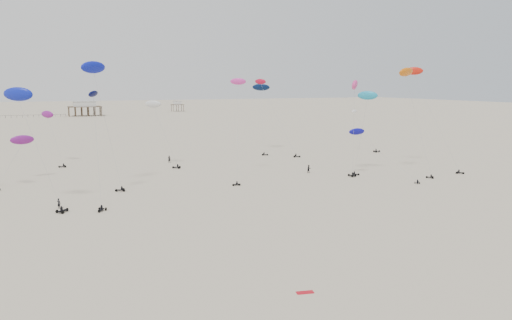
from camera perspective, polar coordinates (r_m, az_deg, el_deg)
name	(u,v)px	position (r m, az deg, el deg)	size (l,w,h in m)	color
ground_plane	(144,138)	(201.80, -12.70, 2.48)	(900.00, 900.00, 0.00)	beige
pavilion_main	(85,110)	(348.73, -18.98, 5.47)	(21.00, 13.00, 9.80)	brown
pavilion_small	(177,107)	(389.89, -8.97, 6.03)	(9.00, 7.00, 8.00)	brown
rig_0	(422,89)	(133.54, 18.48, 7.65)	(6.02, 17.60, 27.30)	black
rig_2	(238,106)	(112.75, -2.11, 6.14)	(8.14, 14.33, 24.22)	black
rig_3	(96,142)	(93.62, -17.77, 2.02)	(3.45, 16.31, 22.45)	black
rig_5	(369,141)	(117.25, 12.76, 2.09)	(9.18, 16.33, 17.89)	black
rig_6	(366,108)	(120.85, 12.42, 5.87)	(7.61, 5.53, 19.63)	black
rig_7	(272,105)	(151.24, 1.85, 6.27)	(8.10, 17.50, 25.53)	black
rig_8	(19,146)	(121.09, -25.49, 1.43)	(8.33, 13.45, 14.16)	black
rig_9	(160,121)	(129.42, -10.96, 4.38)	(7.85, 8.66, 17.21)	black
rig_11	(367,134)	(160.15, 12.60, 2.91)	(7.61, 7.27, 13.54)	black
rig_12	(50,125)	(143.16, -22.44, 3.77)	(5.72, 12.58, 15.36)	black
rig_13	(97,83)	(105.08, -17.73, 8.33)	(7.59, 8.29, 25.83)	black
rig_14	(261,94)	(156.96, 0.62, 7.53)	(7.32, 13.90, 22.23)	black
rig_15	(354,99)	(117.72, 11.16, 6.87)	(4.91, 6.15, 22.24)	black
rig_16	(26,115)	(92.71, -24.80, 4.72)	(9.77, 10.43, 21.09)	black
rig_17	(408,83)	(122.96, 17.03, 8.44)	(5.93, 11.68, 25.43)	black
spectator_0	(59,208)	(92.62, -21.58, -5.17)	(0.76, 0.53, 2.10)	black
spectator_1	(309,173)	(120.60, 6.06, -1.47)	(1.11, 0.64, 2.27)	black
spectator_3	(169,163)	(137.52, -9.88, -0.29)	(0.81, 0.56, 2.22)	black
grounded_kite_b	(305,293)	(53.26, 5.63, -14.86)	(1.80, 0.70, 0.07)	red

